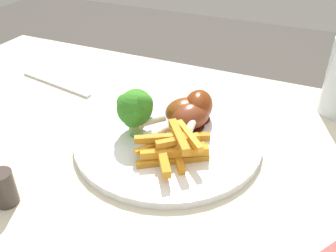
% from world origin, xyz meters
% --- Properties ---
extents(dining_table, '(1.22, 0.67, 0.71)m').
position_xyz_m(dining_table, '(0.00, 0.00, 0.61)').
color(dining_table, beige).
rests_on(dining_table, ground_plane).
extents(dinner_plate, '(0.30, 0.30, 0.01)m').
position_xyz_m(dinner_plate, '(-0.03, 0.03, 0.72)').
color(dinner_plate, white).
rests_on(dinner_plate, dining_table).
extents(broccoli_floret_front, '(0.05, 0.05, 0.07)m').
position_xyz_m(broccoli_floret_front, '(-0.09, 0.04, 0.77)').
color(broccoli_floret_front, '#7DA55C').
rests_on(broccoli_floret_front, dinner_plate).
extents(broccoli_floret_middle, '(0.07, 0.06, 0.08)m').
position_xyz_m(broccoli_floret_middle, '(-0.08, 0.02, 0.77)').
color(broccoli_floret_middle, '#7CB35A').
rests_on(broccoli_floret_middle, dinner_plate).
extents(carrot_fries_pile, '(0.11, 0.16, 0.04)m').
position_xyz_m(carrot_fries_pile, '(-0.01, -0.01, 0.74)').
color(carrot_fries_pile, orange).
rests_on(carrot_fries_pile, dinner_plate).
extents(chicken_drumstick_near, '(0.06, 0.12, 0.05)m').
position_xyz_m(chicken_drumstick_near, '(-0.01, 0.10, 0.75)').
color(chicken_drumstick_near, '#511B09').
rests_on(chicken_drumstick_near, dinner_plate).
extents(chicken_drumstick_far, '(0.11, 0.12, 0.04)m').
position_xyz_m(chicken_drumstick_far, '(-0.03, 0.08, 0.75)').
color(chicken_drumstick_far, '#52220A').
rests_on(chicken_drumstick_far, dinner_plate).
extents(chicken_drumstick_extra, '(0.08, 0.12, 0.04)m').
position_xyz_m(chicken_drumstick_extra, '(-0.02, 0.07, 0.75)').
color(chicken_drumstick_extra, '#572011').
rests_on(chicken_drumstick_extra, dinner_plate).
extents(fork, '(0.19, 0.04, 0.00)m').
position_xyz_m(fork, '(-0.33, 0.12, 0.72)').
color(fork, silver).
rests_on(fork, dining_table).
extents(pepper_shaker, '(0.03, 0.03, 0.05)m').
position_xyz_m(pepper_shaker, '(-0.17, -0.17, 0.74)').
color(pepper_shaker, '#423833').
rests_on(pepper_shaker, dining_table).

